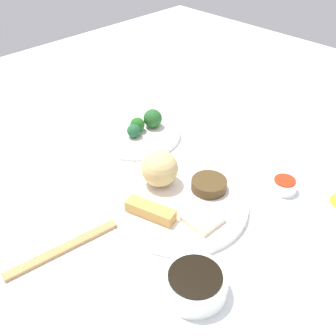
{
  "coord_description": "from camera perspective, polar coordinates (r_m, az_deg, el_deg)",
  "views": [
    {
      "loc": [
        0.44,
        -0.53,
        0.63
      ],
      "look_at": [
        -0.1,
        0.01,
        0.06
      ],
      "focal_mm": 44.17,
      "sensor_mm": 36.0,
      "label": 1
    }
  ],
  "objects": [
    {
      "name": "chopsticks_pair",
      "position": [
        0.84,
        -14.32,
        -10.77
      ],
      "size": [
        0.05,
        0.24,
        0.01
      ],
      "primitive_type": "cube",
      "rotation": [
        0.0,
        0.0,
        1.43
      ],
      "color": "#A9834A",
      "rests_on": "tabletop"
    },
    {
      "name": "soy_sauce_bowl",
      "position": [
        0.75,
        3.71,
        -15.73
      ],
      "size": [
        0.12,
        0.12,
        0.04
      ],
      "primitive_type": "cylinder",
      "color": "white",
      "rests_on": "tabletop"
    },
    {
      "name": "sauce_ramekin_sweet_and_sour",
      "position": [
        0.98,
        15.69,
        -2.38
      ],
      "size": [
        0.06,
        0.06,
        0.03
      ],
      "primitive_type": "cylinder",
      "color": "white",
      "rests_on": "tabletop"
    },
    {
      "name": "stir_fry_heap",
      "position": [
        0.93,
        5.48,
        -2.19
      ],
      "size": [
        0.08,
        0.08,
        0.02
      ],
      "primitive_type": "cylinder",
      "color": "#493519",
      "rests_on": "main_plate"
    },
    {
      "name": "soy_sauce_bowl_liquid",
      "position": [
        0.73,
        3.78,
        -14.66
      ],
      "size": [
        0.09,
        0.09,
        0.0
      ],
      "primitive_type": "cylinder",
      "color": "black",
      "rests_on": "soy_sauce_bowl"
    },
    {
      "name": "crab_rangoon_wonton",
      "position": [
        0.85,
        4.83,
        -7.04
      ],
      "size": [
        0.07,
        0.07,
        0.01
      ],
      "primitive_type": "cube",
      "rotation": [
        0.0,
        0.0,
        -0.02
      ],
      "color": "beige",
      "rests_on": "main_plate"
    },
    {
      "name": "broccoli_plate",
      "position": [
        1.14,
        -4.26,
        4.65
      ],
      "size": [
        0.23,
        0.23,
        0.01
      ],
      "primitive_type": "cylinder",
      "color": "white",
      "rests_on": "tabletop"
    },
    {
      "name": "broccoli_floret_2",
      "position": [
        1.11,
        -4.73,
        5.14
      ],
      "size": [
        0.04,
        0.04,
        0.04
      ],
      "primitive_type": "sphere",
      "color": "#205734",
      "rests_on": "broccoli_plate"
    },
    {
      "name": "broccoli_floret_1",
      "position": [
        1.13,
        -4.24,
        5.99
      ],
      "size": [
        0.04,
        0.04,
        0.04
      ],
      "primitive_type": "sphere",
      "color": "#215F1D",
      "rests_on": "broccoli_plate"
    },
    {
      "name": "tabletop",
      "position": [
        0.93,
        3.77,
        -5.33
      ],
      "size": [
        2.2,
        2.2,
        0.02
      ],
      "primitive_type": "cube",
      "color": "white",
      "rests_on": "ground"
    },
    {
      "name": "spring_roll",
      "position": [
        0.86,
        -2.44,
        -5.92
      ],
      "size": [
        0.11,
        0.06,
        0.03
      ],
      "primitive_type": "cube",
      "rotation": [
        0.0,
        0.0,
        0.29
      ],
      "color": "#C69346",
      "rests_on": "main_plate"
    },
    {
      "name": "rice_scoop",
      "position": [
        0.92,
        -1.16,
        -0.06
      ],
      "size": [
        0.08,
        0.08,
        0.08
      ],
      "primitive_type": "sphere",
      "color": "#D2B877",
      "rests_on": "main_plate"
    },
    {
      "name": "main_plate",
      "position": [
        0.91,
        1.67,
        -4.96
      ],
      "size": [
        0.3,
        0.3,
        0.02
      ],
      "primitive_type": "cylinder",
      "color": "white",
      "rests_on": "tabletop"
    },
    {
      "name": "broccoli_floret_0",
      "position": [
        1.15,
        -2.13,
        6.86
      ],
      "size": [
        0.05,
        0.05,
        0.05
      ],
      "primitive_type": "sphere",
      "color": "#235A26",
      "rests_on": "broccoli_plate"
    },
    {
      "name": "sauce_ramekin_sweet_and_sour_liquid",
      "position": [
        0.97,
        15.84,
        -1.66
      ],
      "size": [
        0.05,
        0.05,
        0.0
      ],
      "primitive_type": "cylinder",
      "color": "red",
      "rests_on": "sauce_ramekin_sweet_and_sour"
    }
  ]
}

